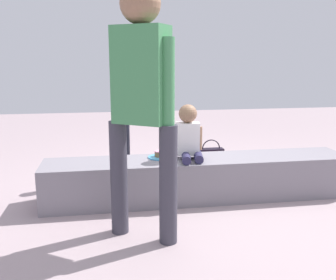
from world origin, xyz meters
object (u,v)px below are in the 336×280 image
(child_seated, at_px, (188,135))
(gift_bag, at_px, (189,154))
(cake_plate, at_px, (160,155))
(water_bottle_near_gift, at_px, (271,161))
(handbag_black_leather, at_px, (211,159))
(adult_standing, at_px, (142,91))
(water_bottle_far_side, at_px, (190,167))
(cake_box_white, at_px, (271,174))

(child_seated, distance_m, gift_bag, 1.24)
(cake_plate, height_order, water_bottle_near_gift, cake_plate)
(handbag_black_leather, bearing_deg, cake_plate, -132.46)
(child_seated, distance_m, handbag_black_leather, 1.04)
(gift_bag, xyz_separation_m, water_bottle_near_gift, (0.88, -0.39, -0.03))
(child_seated, height_order, gift_bag, child_seated)
(child_seated, height_order, handbag_black_leather, child_seated)
(water_bottle_near_gift, bearing_deg, adult_standing, -138.39)
(handbag_black_leather, bearing_deg, adult_standing, -121.19)
(cake_plate, height_order, water_bottle_far_side, cake_plate)
(cake_plate, bearing_deg, water_bottle_far_side, 56.10)
(adult_standing, relative_size, gift_bag, 5.73)
(handbag_black_leather, bearing_deg, water_bottle_near_gift, -7.24)
(cake_plate, bearing_deg, handbag_black_leather, 47.54)
(adult_standing, relative_size, water_bottle_near_gift, 7.42)
(water_bottle_near_gift, height_order, water_bottle_far_side, water_bottle_near_gift)
(child_seated, xyz_separation_m, cake_box_white, (0.99, 0.41, -0.53))
(adult_standing, distance_m, gift_bag, 2.16)
(water_bottle_far_side, bearing_deg, handbag_black_leather, 24.80)
(child_seated, bearing_deg, water_bottle_far_side, 75.53)
(child_seated, distance_m, adult_standing, 0.96)
(adult_standing, height_order, cake_plate, adult_standing)
(handbag_black_leather, bearing_deg, cake_box_white, -38.00)
(adult_standing, height_order, gift_bag, adult_standing)
(gift_bag, bearing_deg, cake_plate, -115.52)
(adult_standing, height_order, cake_box_white, adult_standing)
(child_seated, relative_size, cake_box_white, 1.61)
(gift_bag, bearing_deg, water_bottle_near_gift, -23.58)
(child_seated, bearing_deg, water_bottle_near_gift, 32.91)
(child_seated, distance_m, water_bottle_far_side, 0.88)
(cake_plate, xyz_separation_m, cake_box_white, (1.23, 0.33, -0.33))
(water_bottle_far_side, distance_m, cake_box_white, 0.86)
(gift_bag, relative_size, water_bottle_far_side, 1.56)
(water_bottle_near_gift, distance_m, cake_box_white, 0.37)
(child_seated, bearing_deg, gift_bag, 77.02)
(cake_plate, relative_size, handbag_black_leather, 0.62)
(water_bottle_near_gift, bearing_deg, child_seated, -147.09)
(water_bottle_far_side, height_order, handbag_black_leather, handbag_black_leather)
(gift_bag, bearing_deg, cake_box_white, -44.64)
(cake_plate, relative_size, water_bottle_near_gift, 0.97)
(adult_standing, xyz_separation_m, gift_bag, (0.73, 1.82, -0.90))
(cake_plate, xyz_separation_m, water_bottle_far_side, (0.42, 0.63, -0.31))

